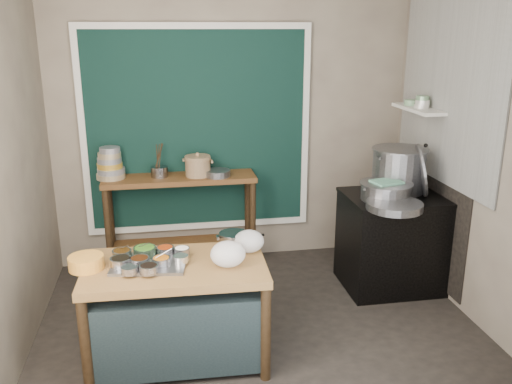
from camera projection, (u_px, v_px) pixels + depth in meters
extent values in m
cube|color=#29241F|center=(260.00, 330.00, 4.34)|extent=(3.50, 3.00, 0.02)
cube|color=gray|center=(233.00, 124.00, 5.36)|extent=(3.50, 0.02, 2.80)
cube|color=gray|center=(3.00, 169.00, 3.64)|extent=(0.02, 3.00, 2.80)
cube|color=gray|center=(481.00, 150.00, 4.22)|extent=(0.02, 3.00, 2.80)
cube|color=black|center=(198.00, 131.00, 5.28)|extent=(2.10, 0.02, 1.90)
cube|color=#B2B2AA|center=(449.00, 84.00, 4.61)|extent=(0.02, 1.70, 1.70)
cube|color=black|center=(431.00, 208.00, 5.04)|extent=(0.01, 1.30, 1.30)
cube|color=beige|center=(419.00, 109.00, 4.95)|extent=(0.22, 0.70, 0.03)
cube|color=brown|center=(177.00, 313.00, 3.84)|extent=(1.27, 0.76, 0.75)
cube|color=brown|center=(181.00, 223.00, 5.32)|extent=(1.45, 0.40, 0.95)
cube|color=black|center=(394.00, 243.00, 4.96)|extent=(0.90, 0.68, 0.85)
cube|color=black|center=(397.00, 197.00, 4.83)|extent=(0.92, 0.69, 0.03)
cube|color=gray|center=(150.00, 264.00, 3.71)|extent=(0.54, 0.42, 0.02)
cylinder|color=gray|center=(149.00, 269.00, 3.55)|extent=(0.13, 0.13, 0.05)
cylinder|color=gray|center=(140.00, 262.00, 3.65)|extent=(0.14, 0.14, 0.06)
cylinder|color=gray|center=(129.00, 270.00, 3.54)|extent=(0.11, 0.11, 0.05)
cylinder|color=gray|center=(145.00, 252.00, 3.81)|extent=(0.16, 0.16, 0.06)
cylinder|color=silver|center=(181.00, 259.00, 3.71)|extent=(0.10, 0.10, 0.05)
cylinder|color=gray|center=(182.00, 251.00, 3.83)|extent=(0.11, 0.11, 0.05)
cylinder|color=gray|center=(121.00, 262.00, 3.65)|extent=(0.14, 0.14, 0.06)
cylinder|color=gray|center=(161.00, 261.00, 3.66)|extent=(0.13, 0.13, 0.05)
cylinder|color=gray|center=(122.00, 254.00, 3.78)|extent=(0.14, 0.14, 0.06)
cylinder|color=gray|center=(165.00, 250.00, 3.84)|extent=(0.13, 0.13, 0.05)
cylinder|color=#BA6F2C|center=(86.00, 262.00, 3.65)|extent=(0.30, 0.30, 0.09)
ellipsoid|color=white|center=(228.00, 254.00, 3.67)|extent=(0.27, 0.24, 0.18)
ellipsoid|color=white|center=(249.00, 241.00, 3.91)|extent=(0.22, 0.19, 0.17)
cylinder|color=tan|center=(111.00, 176.00, 5.10)|extent=(0.27, 0.27, 0.05)
cylinder|color=gray|center=(111.00, 171.00, 5.08)|extent=(0.26, 0.26, 0.05)
cylinder|color=gold|center=(110.00, 165.00, 5.07)|extent=(0.23, 0.23, 0.05)
cylinder|color=gray|center=(110.00, 160.00, 5.05)|extent=(0.22, 0.22, 0.05)
cylinder|color=tan|center=(110.00, 155.00, 5.04)|extent=(0.21, 0.21, 0.05)
cylinder|color=gray|center=(109.00, 150.00, 5.03)|extent=(0.19, 0.19, 0.05)
cylinder|color=gray|center=(159.00, 172.00, 5.15)|extent=(0.22, 0.22, 0.10)
cylinder|color=gray|center=(218.00, 173.00, 5.17)|extent=(0.27, 0.27, 0.06)
cylinder|color=gray|center=(421.00, 170.00, 4.75)|extent=(0.26, 0.49, 0.47)
cube|color=#599E78|center=(387.00, 182.00, 4.66)|extent=(0.28, 0.24, 0.02)
cylinder|color=gray|center=(394.00, 206.00, 4.45)|extent=(0.59, 0.59, 0.06)
cylinder|color=silver|center=(421.00, 106.00, 4.89)|extent=(0.14, 0.14, 0.04)
cylinder|color=silver|center=(422.00, 102.00, 4.88)|extent=(0.13, 0.13, 0.04)
cylinder|color=gray|center=(422.00, 98.00, 4.87)|extent=(0.12, 0.12, 0.04)
cylinder|color=gray|center=(412.00, 102.00, 5.08)|extent=(0.15, 0.15, 0.05)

